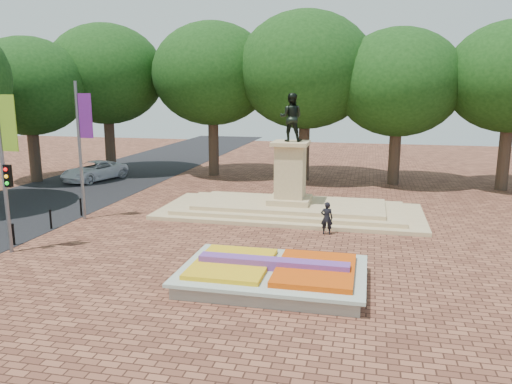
{
  "coord_description": "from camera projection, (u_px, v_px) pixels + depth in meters",
  "views": [
    {
      "loc": [
        4.03,
        -17.95,
        6.62
      ],
      "look_at": [
        -0.7,
        2.82,
        2.2
      ],
      "focal_mm": 35.0,
      "sensor_mm": 36.0,
      "label": 1
    }
  ],
  "objects": [
    {
      "name": "pedestrian",
      "position": [
        327.0,
        218.0,
        22.98
      ],
      "size": [
        0.58,
        0.39,
        1.54
      ],
      "primitive_type": "imported",
      "rotation": [
        0.0,
        0.0,
        3.19
      ],
      "color": "black",
      "rests_on": "ground"
    },
    {
      "name": "flower_bed",
      "position": [
        274.0,
        274.0,
        17.15
      ],
      "size": [
        6.3,
        4.3,
        0.91
      ],
      "color": "gray",
      "rests_on": "ground"
    },
    {
      "name": "monument",
      "position": [
        290.0,
        197.0,
        26.81
      ],
      "size": [
        14.0,
        6.0,
        6.4
      ],
      "color": "tan",
      "rests_on": "ground"
    },
    {
      "name": "van",
      "position": [
        94.0,
        171.0,
        36.59
      ],
      "size": [
        3.73,
        5.53,
        1.41
      ],
      "primitive_type": "imported",
      "rotation": [
        0.0,
        0.0,
        -0.3
      ],
      "color": "white",
      "rests_on": "ground"
    },
    {
      "name": "ground",
      "position": [
        257.0,
        263.0,
        19.35
      ],
      "size": [
        90.0,
        90.0,
        0.0
      ],
      "primitive_type": "plane",
      "color": "brown",
      "rests_on": "ground"
    },
    {
      "name": "tree_row_back",
      "position": [
        347.0,
        88.0,
        34.68
      ],
      "size": [
        44.8,
        8.8,
        10.43
      ],
      "color": "#36251D",
      "rests_on": "ground"
    },
    {
      "name": "asphalt_street",
      "position": [
        11.0,
        211.0,
        27.39
      ],
      "size": [
        9.0,
        90.0,
        0.02
      ],
      "primitive_type": "cube",
      "color": "black",
      "rests_on": "ground"
    }
  ]
}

